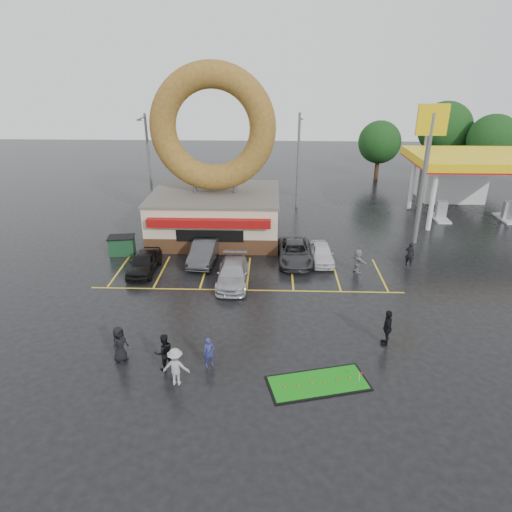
{
  "coord_description": "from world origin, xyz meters",
  "views": [
    {
      "loc": [
        1.51,
        -22.3,
        13.63
      ],
      "look_at": [
        0.6,
        3.83,
        2.2
      ],
      "focal_mm": 32.0,
      "sensor_mm": 36.0,
      "label": 1
    }
  ],
  "objects_px": {
    "streetlight_left": "(149,160)",
    "car_white": "(322,253)",
    "putting_green": "(318,383)",
    "shell_sign": "(428,150)",
    "person_cameraman": "(387,327)",
    "person_blue": "(209,352)",
    "donut_shop": "(215,183)",
    "streetlight_mid": "(298,159)",
    "car_grey": "(295,252)",
    "car_black": "(144,262)",
    "dumpster": "(122,246)",
    "streetlight_right": "(423,158)",
    "car_dgrey": "(204,252)",
    "gas_station": "(468,172)",
    "car_silver": "(233,273)"
  },
  "relations": [
    {
      "from": "putting_green",
      "to": "streetlight_right",
      "type": "bearing_deg",
      "value": 65.96
    },
    {
      "from": "streetlight_mid",
      "to": "person_blue",
      "type": "xyz_separation_m",
      "value": [
        -5.34,
        -25.33,
        -4.01
      ]
    },
    {
      "from": "streetlight_right",
      "to": "dumpster",
      "type": "relative_size",
      "value": 5.0
    },
    {
      "from": "car_grey",
      "to": "streetlight_left",
      "type": "bearing_deg",
      "value": 137.22
    },
    {
      "from": "donut_shop",
      "to": "streetlight_left",
      "type": "xyz_separation_m",
      "value": [
        -7.0,
        6.95,
        0.32
      ]
    },
    {
      "from": "car_dgrey",
      "to": "person_cameraman",
      "type": "xyz_separation_m",
      "value": [
        10.78,
        -10.02,
        0.21
      ]
    },
    {
      "from": "car_black",
      "to": "car_dgrey",
      "type": "relative_size",
      "value": 0.9
    },
    {
      "from": "streetlight_left",
      "to": "car_black",
      "type": "distance_m",
      "value": 14.91
    },
    {
      "from": "streetlight_mid",
      "to": "donut_shop",
      "type": "bearing_deg",
      "value": -131.38
    },
    {
      "from": "car_silver",
      "to": "car_grey",
      "type": "bearing_deg",
      "value": 40.74
    },
    {
      "from": "dumpster",
      "to": "shell_sign",
      "type": "bearing_deg",
      "value": -0.82
    },
    {
      "from": "dumpster",
      "to": "gas_station",
      "type": "bearing_deg",
      "value": 13.52
    },
    {
      "from": "donut_shop",
      "to": "shell_sign",
      "type": "xyz_separation_m",
      "value": [
        16.0,
        -0.97,
        2.91
      ]
    },
    {
      "from": "shell_sign",
      "to": "person_cameraman",
      "type": "xyz_separation_m",
      "value": [
        -5.48,
        -14.26,
        -6.39
      ]
    },
    {
      "from": "streetlight_left",
      "to": "dumpster",
      "type": "xyz_separation_m",
      "value": [
        0.35,
        -10.97,
        -4.13
      ]
    },
    {
      "from": "dumpster",
      "to": "streetlight_right",
      "type": "bearing_deg",
      "value": 18.33
    },
    {
      "from": "gas_station",
      "to": "person_cameraman",
      "type": "relative_size",
      "value": 6.94
    },
    {
      "from": "streetlight_left",
      "to": "car_silver",
      "type": "xyz_separation_m",
      "value": [
        9.07,
        -15.55,
        -4.08
      ]
    },
    {
      "from": "streetlight_left",
      "to": "car_white",
      "type": "distance_m",
      "value": 19.73
    },
    {
      "from": "streetlight_mid",
      "to": "car_grey",
      "type": "distance_m",
      "value": 13.56
    },
    {
      "from": "shell_sign",
      "to": "streetlight_mid",
      "type": "distance_m",
      "value": 12.93
    },
    {
      "from": "car_dgrey",
      "to": "dumpster",
      "type": "distance_m",
      "value": 6.49
    },
    {
      "from": "streetlight_right",
      "to": "putting_green",
      "type": "distance_m",
      "value": 30.45
    },
    {
      "from": "streetlight_right",
      "to": "car_grey",
      "type": "xyz_separation_m",
      "value": [
        -12.74,
        -13.92,
        -4.07
      ]
    },
    {
      "from": "car_dgrey",
      "to": "person_blue",
      "type": "relative_size",
      "value": 3.06
    },
    {
      "from": "putting_green",
      "to": "shell_sign",
      "type": "bearing_deg",
      "value": 62.2
    },
    {
      "from": "donut_shop",
      "to": "streetlight_mid",
      "type": "distance_m",
      "value": 10.59
    },
    {
      "from": "shell_sign",
      "to": "donut_shop",
      "type": "bearing_deg",
      "value": 176.53
    },
    {
      "from": "person_cameraman",
      "to": "putting_green",
      "type": "bearing_deg",
      "value": -35.34
    },
    {
      "from": "car_dgrey",
      "to": "dumpster",
      "type": "xyz_separation_m",
      "value": [
        -6.38,
        1.19,
        -0.12
      ]
    },
    {
      "from": "streetlight_mid",
      "to": "person_blue",
      "type": "distance_m",
      "value": 26.2
    },
    {
      "from": "gas_station",
      "to": "streetlight_right",
      "type": "height_order",
      "value": "streetlight_right"
    },
    {
      "from": "car_silver",
      "to": "shell_sign",
      "type": "bearing_deg",
      "value": 28.55
    },
    {
      "from": "streetlight_mid",
      "to": "person_blue",
      "type": "relative_size",
      "value": 5.86
    },
    {
      "from": "car_dgrey",
      "to": "gas_station",
      "type": "bearing_deg",
      "value": 33.9
    },
    {
      "from": "person_cameraman",
      "to": "person_blue",
      "type": "bearing_deg",
      "value": -62.81
    },
    {
      "from": "streetlight_left",
      "to": "shell_sign",
      "type": "bearing_deg",
      "value": -18.99
    },
    {
      "from": "person_blue",
      "to": "person_cameraman",
      "type": "xyz_separation_m",
      "value": [
        8.86,
        2.15,
        0.21
      ]
    },
    {
      "from": "streetlight_mid",
      "to": "car_silver",
      "type": "bearing_deg",
      "value": -106.6
    },
    {
      "from": "person_cameraman",
      "to": "putting_green",
      "type": "xyz_separation_m",
      "value": [
        -3.77,
        -3.29,
        -0.95
      ]
    },
    {
      "from": "car_black",
      "to": "car_grey",
      "type": "bearing_deg",
      "value": 13.26
    },
    {
      "from": "car_dgrey",
      "to": "person_cameraman",
      "type": "distance_m",
      "value": 14.72
    },
    {
      "from": "shell_sign",
      "to": "car_grey",
      "type": "xyz_separation_m",
      "value": [
        -9.74,
        -4.0,
        -6.67
      ]
    },
    {
      "from": "donut_shop",
      "to": "dumpster",
      "type": "xyz_separation_m",
      "value": [
        -6.65,
        -4.02,
        -3.81
      ]
    },
    {
      "from": "car_black",
      "to": "car_grey",
      "type": "relative_size",
      "value": 0.83
    },
    {
      "from": "streetlight_mid",
      "to": "car_white",
      "type": "height_order",
      "value": "streetlight_mid"
    },
    {
      "from": "streetlight_mid",
      "to": "car_grey",
      "type": "bearing_deg",
      "value": -93.28
    },
    {
      "from": "streetlight_left",
      "to": "dumpster",
      "type": "relative_size",
      "value": 5.0
    },
    {
      "from": "streetlight_left",
      "to": "streetlight_mid",
      "type": "distance_m",
      "value": 14.04
    },
    {
      "from": "streetlight_left",
      "to": "putting_green",
      "type": "distance_m",
      "value": 29.33
    }
  ]
}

